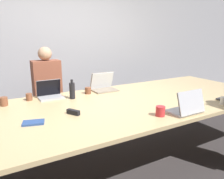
{
  "coord_description": "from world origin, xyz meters",
  "views": [
    {
      "loc": [
        -1.28,
        -2.2,
        1.58
      ],
      "look_at": [
        0.03,
        0.1,
        0.92
      ],
      "focal_mm": 35.0,
      "sensor_mm": 36.0,
      "label": 1
    }
  ],
  "objects_px": {
    "laptop_near_midright": "(187,107)",
    "cup_far_center": "(88,91)",
    "cup_near_midright": "(160,111)",
    "person_far_midleft": "(48,96)",
    "laptop_far_midleft": "(50,93)",
    "cup_near_right": "(224,101)",
    "laptop_far_center": "(103,85)",
    "stapler": "(73,112)",
    "cup_far_midleft": "(29,97)",
    "bottle_far_midleft": "(72,90)",
    "cup_far_left": "(4,101)"
  },
  "relations": [
    {
      "from": "laptop_near_midright",
      "to": "cup_far_center",
      "type": "distance_m",
      "value": 1.4
    },
    {
      "from": "laptop_near_midright",
      "to": "cup_near_midright",
      "type": "distance_m",
      "value": 0.31
    },
    {
      "from": "person_far_midleft",
      "to": "laptop_far_midleft",
      "type": "bearing_deg",
      "value": -98.9
    },
    {
      "from": "cup_near_right",
      "to": "laptop_far_center",
      "type": "bearing_deg",
      "value": 125.1
    },
    {
      "from": "laptop_near_midright",
      "to": "person_far_midleft",
      "type": "xyz_separation_m",
      "value": [
        -1.05,
        1.74,
        -0.16
      ]
    },
    {
      "from": "cup_near_midright",
      "to": "stapler",
      "type": "distance_m",
      "value": 0.91
    },
    {
      "from": "laptop_far_midleft",
      "to": "person_far_midleft",
      "type": "height_order",
      "value": "person_far_midleft"
    },
    {
      "from": "laptop_near_midright",
      "to": "laptop_far_midleft",
      "type": "xyz_separation_m",
      "value": [
        -1.11,
        1.33,
        -0.01
      ]
    },
    {
      "from": "laptop_far_center",
      "to": "stapler",
      "type": "relative_size",
      "value": 2.36
    },
    {
      "from": "cup_near_midright",
      "to": "cup_far_midleft",
      "type": "xyz_separation_m",
      "value": [
        -1.08,
        1.25,
        -0.01
      ]
    },
    {
      "from": "laptop_near_midright",
      "to": "cup_far_midleft",
      "type": "distance_m",
      "value": 1.92
    },
    {
      "from": "laptop_far_center",
      "to": "laptop_near_midright",
      "type": "bearing_deg",
      "value": -76.9
    },
    {
      "from": "laptop_far_midleft",
      "to": "stapler",
      "type": "xyz_separation_m",
      "value": [
        0.05,
        -0.76,
        -0.04
      ]
    },
    {
      "from": "laptop_far_midleft",
      "to": "cup_far_midleft",
      "type": "relative_size",
      "value": 3.49
    },
    {
      "from": "cup_far_center",
      "to": "laptop_far_midleft",
      "type": "distance_m",
      "value": 0.53
    },
    {
      "from": "person_far_midleft",
      "to": "bottle_far_midleft",
      "type": "xyz_separation_m",
      "value": [
        0.18,
        -0.61,
        0.19
      ]
    },
    {
      "from": "laptop_near_midright",
      "to": "cup_far_left",
      "type": "distance_m",
      "value": 2.09
    },
    {
      "from": "cup_near_midright",
      "to": "cup_far_left",
      "type": "relative_size",
      "value": 0.99
    },
    {
      "from": "laptop_far_midleft",
      "to": "stapler",
      "type": "relative_size",
      "value": 2.08
    },
    {
      "from": "cup_far_left",
      "to": "laptop_far_center",
      "type": "xyz_separation_m",
      "value": [
        1.36,
        0.08,
        0.03
      ]
    },
    {
      "from": "cup_near_midright",
      "to": "laptop_far_midleft",
      "type": "bearing_deg",
      "value": 123.14
    },
    {
      "from": "person_far_midleft",
      "to": "bottle_far_midleft",
      "type": "relative_size",
      "value": 5.56
    },
    {
      "from": "laptop_far_center",
      "to": "person_far_midleft",
      "type": "relative_size",
      "value": 0.25
    },
    {
      "from": "cup_far_center",
      "to": "person_far_midleft",
      "type": "bearing_deg",
      "value": 133.47
    },
    {
      "from": "person_far_midleft",
      "to": "laptop_near_midright",
      "type": "bearing_deg",
      "value": -59.05
    },
    {
      "from": "cup_far_left",
      "to": "cup_near_midright",
      "type": "bearing_deg",
      "value": -40.37
    },
    {
      "from": "laptop_near_midright",
      "to": "laptop_far_midleft",
      "type": "distance_m",
      "value": 1.73
    },
    {
      "from": "laptop_far_center",
      "to": "cup_far_midleft",
      "type": "relative_size",
      "value": 3.97
    },
    {
      "from": "cup_far_center",
      "to": "person_far_midleft",
      "type": "distance_m",
      "value": 0.67
    },
    {
      "from": "cup_near_right",
      "to": "laptop_far_center",
      "type": "height_order",
      "value": "laptop_far_center"
    },
    {
      "from": "laptop_near_midright",
      "to": "cup_near_right",
      "type": "bearing_deg",
      "value": -179.94
    },
    {
      "from": "laptop_far_center",
      "to": "stapler",
      "type": "height_order",
      "value": "laptop_far_center"
    },
    {
      "from": "cup_near_right",
      "to": "cup_far_center",
      "type": "height_order",
      "value": "cup_far_center"
    },
    {
      "from": "cup_near_right",
      "to": "bottle_far_midleft",
      "type": "bearing_deg",
      "value": 142.65
    },
    {
      "from": "cup_far_center",
      "to": "laptop_far_midleft",
      "type": "bearing_deg",
      "value": 172.49
    },
    {
      "from": "laptop_far_center",
      "to": "person_far_midleft",
      "type": "distance_m",
      "value": 0.86
    },
    {
      "from": "laptop_near_midright",
      "to": "person_far_midleft",
      "type": "distance_m",
      "value": 2.04
    },
    {
      "from": "cup_near_midright",
      "to": "cup_far_left",
      "type": "height_order",
      "value": "cup_far_left"
    },
    {
      "from": "laptop_near_midright",
      "to": "cup_far_center",
      "type": "bearing_deg",
      "value": -64.95
    },
    {
      "from": "cup_far_center",
      "to": "cup_near_right",
      "type": "bearing_deg",
      "value": -46.1
    },
    {
      "from": "laptop_near_midright",
      "to": "bottle_far_midleft",
      "type": "height_order",
      "value": "laptop_near_midright"
    },
    {
      "from": "laptop_near_midright",
      "to": "cup_near_right",
      "type": "xyz_separation_m",
      "value": [
        0.62,
        0.0,
        -0.03
      ]
    },
    {
      "from": "cup_near_midright",
      "to": "laptop_far_center",
      "type": "distance_m",
      "value": 1.25
    },
    {
      "from": "cup_near_right",
      "to": "laptop_far_midleft",
      "type": "height_order",
      "value": "laptop_far_midleft"
    },
    {
      "from": "cup_near_midright",
      "to": "person_far_midleft",
      "type": "xyz_separation_m",
      "value": [
        -0.75,
        1.66,
        -0.13
      ]
    },
    {
      "from": "cup_far_center",
      "to": "cup_far_midleft",
      "type": "relative_size",
      "value": 1.01
    },
    {
      "from": "cup_near_right",
      "to": "person_far_midleft",
      "type": "bearing_deg",
      "value": 133.78
    },
    {
      "from": "laptop_near_midright",
      "to": "laptop_far_midleft",
      "type": "relative_size",
      "value": 1.11
    },
    {
      "from": "cup_far_left",
      "to": "cup_far_midleft",
      "type": "relative_size",
      "value": 1.15
    },
    {
      "from": "cup_far_center",
      "to": "cup_near_midright",
      "type": "bearing_deg",
      "value": -76.01
    }
  ]
}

